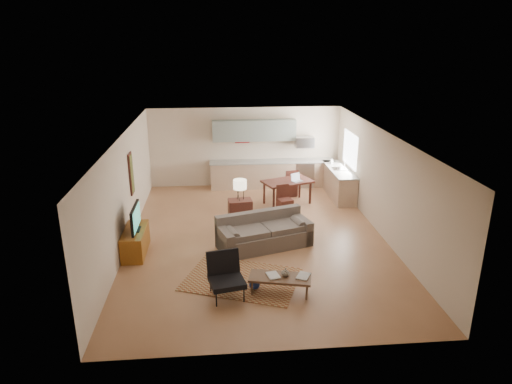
{
  "coord_description": "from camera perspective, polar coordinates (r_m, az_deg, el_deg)",
  "views": [
    {
      "loc": [
        -0.98,
        -10.74,
        4.96
      ],
      "look_at": [
        0.0,
        0.3,
        1.15
      ],
      "focal_mm": 32.0,
      "sensor_mm": 36.0,
      "label": 1
    }
  ],
  "objects": [
    {
      "name": "rug",
      "position": [
        9.96,
        -1.81,
        -10.83
      ],
      "size": [
        2.78,
        2.37,
        0.02
      ],
      "primitive_type": "cube",
      "rotation": [
        0.0,
        0.0,
        -0.37
      ],
      "color": "brown",
      "rests_on": "floor"
    },
    {
      "name": "upper_cabinets",
      "position": [
        15.42,
        -0.22,
        7.71
      ],
      "size": [
        2.8,
        0.34,
        0.7
      ],
      "primitive_type": "cube",
      "color": "gray",
      "rests_on": "room"
    },
    {
      "name": "soap_bottle",
      "position": [
        15.42,
        9.43,
        3.88
      ],
      "size": [
        0.11,
        0.11,
        0.19
      ],
      "primitive_type": "imported",
      "rotation": [
        0.0,
        0.0,
        0.14
      ],
      "color": "beige",
      "rests_on": "kitchen_counter_right"
    },
    {
      "name": "vase",
      "position": [
        9.32,
        3.69,
        -9.95
      ],
      "size": [
        0.23,
        0.23,
        0.17
      ],
      "primitive_type": "imported",
      "rotation": [
        0.0,
        0.0,
        0.22
      ],
      "color": "black",
      "rests_on": "coffee_table"
    },
    {
      "name": "sofa",
      "position": [
        11.24,
        1.06,
        -4.92
      ],
      "size": [
        2.56,
        1.69,
        0.82
      ],
      "primitive_type": null,
      "rotation": [
        0.0,
        0.0,
        0.31
      ],
      "color": "#5E534B",
      "rests_on": "floor"
    },
    {
      "name": "kitchen_counter_right",
      "position": [
        14.98,
        10.3,
        1.17
      ],
      "size": [
        0.64,
        2.26,
        0.92
      ],
      "primitive_type": null,
      "color": "tan",
      "rests_on": "ground"
    },
    {
      "name": "tv_credenza",
      "position": [
        11.33,
        -14.84,
        -5.99
      ],
      "size": [
        0.5,
        1.3,
        0.6
      ],
      "primitive_type": null,
      "color": "brown",
      "rests_on": "floor"
    },
    {
      "name": "dining_table",
      "position": [
        14.13,
        3.92,
        -0.02
      ],
      "size": [
        1.68,
        1.32,
        0.75
      ],
      "primitive_type": null,
      "rotation": [
        0.0,
        0.0,
        0.37
      ],
      "color": "#3D1B15",
      "rests_on": "floor"
    },
    {
      "name": "kitchen_counter_back",
      "position": [
        15.7,
        2.02,
        2.29
      ],
      "size": [
        4.26,
        0.64,
        0.92
      ],
      "primitive_type": null,
      "color": "tan",
      "rests_on": "ground"
    },
    {
      "name": "book_a",
      "position": [
        9.3,
        1.46,
        -10.49
      ],
      "size": [
        0.36,
        0.4,
        0.03
      ],
      "primitive_type": "imported",
      "rotation": [
        0.0,
        0.0,
        0.21
      ],
      "color": "maroon",
      "rests_on": "coffee_table"
    },
    {
      "name": "armchair",
      "position": [
        9.17,
        -3.69,
        -10.59
      ],
      "size": [
        0.91,
        0.91,
        0.88
      ],
      "primitive_type": null,
      "rotation": [
        0.0,
        0.0,
        0.21
      ],
      "color": "black",
      "rests_on": "floor"
    },
    {
      "name": "console_table",
      "position": [
        12.51,
        -1.98,
        -2.58
      ],
      "size": [
        0.67,
        0.48,
        0.74
      ],
      "primitive_type": null,
      "rotation": [
        0.0,
        0.0,
        0.09
      ],
      "color": "#3D1B15",
      "rests_on": "floor"
    },
    {
      "name": "table_lamp",
      "position": [
        12.28,
        -2.02,
        0.31
      ],
      "size": [
        0.44,
        0.44,
        0.59
      ],
      "primitive_type": null,
      "rotation": [
        0.0,
        0.0,
        0.26
      ],
      "color": "beige",
      "rests_on": "console_table"
    },
    {
      "name": "window_right",
      "position": [
        14.77,
        11.68,
        5.22
      ],
      "size": [
        0.02,
        1.4,
        1.05
      ],
      "primitive_type": "cube",
      "color": "white",
      "rests_on": "room"
    },
    {
      "name": "wall_art_left",
      "position": [
        12.33,
        -15.29,
        2.23
      ],
      "size": [
        0.06,
        0.42,
        1.1
      ],
      "primitive_type": null,
      "color": "olive",
      "rests_on": "room"
    },
    {
      "name": "tv",
      "position": [
        11.09,
        -14.85,
        -3.17
      ],
      "size": [
        0.1,
        1.0,
        0.6
      ],
      "primitive_type": null,
      "color": "black",
      "rests_on": "tv_credenza"
    },
    {
      "name": "dining_chair_near",
      "position": [
        13.39,
        3.63,
        -0.92
      ],
      "size": [
        0.49,
        0.51,
        0.83
      ],
      "primitive_type": null,
      "rotation": [
        0.0,
        0.0,
        0.28
      ],
      "color": "#3D1B15",
      "rests_on": "floor"
    },
    {
      "name": "kitchen_microwave",
      "position": [
        15.61,
        6.09,
        6.24
      ],
      "size": [
        0.62,
        0.4,
        0.35
      ],
      "primitive_type": "cube",
      "color": "#A5A8AD",
      "rests_on": "room"
    },
    {
      "name": "kitchen_range",
      "position": [
        15.87,
        5.97,
        2.35
      ],
      "size": [
        0.62,
        0.62,
        0.9
      ],
      "primitive_type": "cube",
      "color": "#A5A8AD",
      "rests_on": "ground"
    },
    {
      "name": "dining_chair_far",
      "position": [
        14.85,
        4.18,
        1.24
      ],
      "size": [
        0.54,
        0.55,
        0.91
      ],
      "primitive_type": null,
      "rotation": [
        0.0,
        0.0,
        3.41
      ],
      "color": "#3D1B15",
      "rests_on": "floor"
    },
    {
      "name": "laptop",
      "position": [
        13.94,
        5.22,
        1.8
      ],
      "size": [
        0.39,
        0.36,
        0.24
      ],
      "primitive_type": null,
      "rotation": [
        0.0,
        0.0,
        0.48
      ],
      "color": "#A5A8AD",
      "rests_on": "dining_table"
    },
    {
      "name": "room",
      "position": [
        11.38,
        0.13,
        0.46
      ],
      "size": [
        9.0,
        9.0,
        9.0
      ],
      "color": "#996642",
      "rests_on": "ground"
    },
    {
      "name": "coffee_table",
      "position": [
        9.42,
        3.01,
        -11.49
      ],
      "size": [
        1.33,
        0.77,
        0.38
      ],
      "primitive_type": null,
      "rotation": [
        0.0,
        0.0,
        -0.23
      ],
      "color": "#4C311F",
      "rests_on": "floor"
    },
    {
      "name": "book_b",
      "position": [
        9.39,
        5.24,
        -10.28
      ],
      "size": [
        0.5,
        0.51,
        0.02
      ],
      "primitive_type": "imported",
      "rotation": [
        0.0,
        0.0,
        -0.47
      ],
      "color": "navy",
      "rests_on": "coffee_table"
    },
    {
      "name": "triptych",
      "position": [
        15.57,
        -1.74,
        7.06
      ],
      "size": [
        1.7,
        0.04,
        0.5
      ],
      "primitive_type": null,
      "color": "beige",
      "rests_on": "room"
    }
  ]
}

